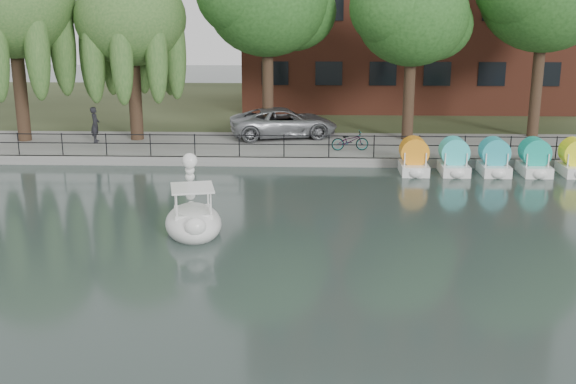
# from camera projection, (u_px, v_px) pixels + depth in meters

# --- Properties ---
(ground_plane) EXTENTS (120.00, 120.00, 0.00)m
(ground_plane) POSITION_uv_depth(u_px,v_px,m) (265.00, 277.00, 19.57)
(ground_plane) COLOR #3A4846
(promenade) EXTENTS (40.00, 6.00, 0.40)m
(promenade) POSITION_uv_depth(u_px,v_px,m) (286.00, 148.00, 34.94)
(promenade) COLOR gray
(promenade) RESTS_ON ground_plane
(kerb) EXTENTS (40.00, 0.25, 0.40)m
(kerb) POSITION_uv_depth(u_px,v_px,m) (284.00, 162.00, 32.09)
(kerb) COLOR gray
(kerb) RESTS_ON ground_plane
(land_strip) EXTENTS (60.00, 22.00, 0.36)m
(land_strip) POSITION_uv_depth(u_px,v_px,m) (294.00, 105.00, 48.43)
(land_strip) COLOR #47512D
(land_strip) RESTS_ON ground_plane
(railing) EXTENTS (32.00, 0.05, 1.00)m
(railing) POSITION_uv_depth(u_px,v_px,m) (284.00, 140.00, 32.04)
(railing) COLOR black
(railing) RESTS_ON promenade
(willow_left) EXTENTS (5.88, 5.88, 9.01)m
(willow_left) POSITION_uv_depth(u_px,v_px,m) (12.00, 6.00, 34.08)
(willow_left) COLOR #473323
(willow_left) RESTS_ON promenade
(willow_mid) EXTENTS (5.32, 5.32, 8.15)m
(willow_mid) POSITION_uv_depth(u_px,v_px,m) (131.00, 19.00, 34.55)
(willow_mid) COLOR #473323
(willow_mid) RESTS_ON promenade
(broadleaf_center) EXTENTS (6.00, 6.00, 9.25)m
(broadleaf_center) POSITION_uv_depth(u_px,v_px,m) (267.00, 1.00, 35.08)
(broadleaf_center) COLOR #473323
(broadleaf_center) RESTS_ON promenade
(broadleaf_right) EXTENTS (5.40, 5.40, 8.32)m
(broadleaf_right) POSITION_uv_depth(u_px,v_px,m) (412.00, 16.00, 34.54)
(broadleaf_right) COLOR #473323
(broadleaf_right) RESTS_ON promenade
(minivan) EXTENTS (4.16, 6.65, 1.72)m
(minivan) POSITION_uv_depth(u_px,v_px,m) (284.00, 120.00, 36.34)
(minivan) COLOR gray
(minivan) RESTS_ON promenade
(bicycle) EXTENTS (0.77, 1.77, 1.00)m
(bicycle) POSITION_uv_depth(u_px,v_px,m) (350.00, 140.00, 33.38)
(bicycle) COLOR gray
(bicycle) RESTS_ON promenade
(pedestrian) EXTENTS (0.58, 0.77, 1.98)m
(pedestrian) POSITION_uv_depth(u_px,v_px,m) (95.00, 122.00, 35.18)
(pedestrian) COLOR black
(pedestrian) RESTS_ON promenade
(swan_boat) EXTENTS (2.37, 3.17, 2.42)m
(swan_boat) POSITION_uv_depth(u_px,v_px,m) (193.00, 216.00, 23.12)
(swan_boat) COLOR white
(swan_boat) RESTS_ON ground_plane
(pedal_boat_row) EXTENTS (11.35, 1.70, 1.40)m
(pedal_boat_row) POSITION_uv_depth(u_px,v_px,m) (534.00, 160.00, 30.60)
(pedal_boat_row) COLOR white
(pedal_boat_row) RESTS_ON ground_plane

